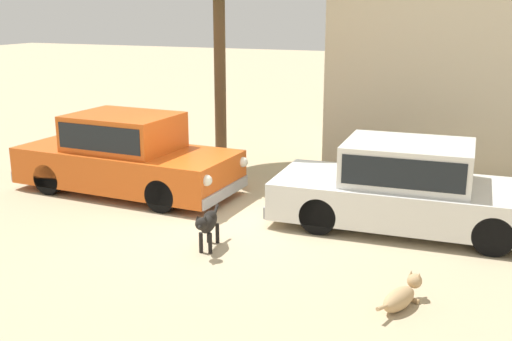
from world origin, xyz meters
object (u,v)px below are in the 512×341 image
object	(u,v)px
parked_sedan_nearest	(126,154)
stray_dog_spotted	(208,223)
stray_dog_tan	(402,296)
parked_sedan_second	(408,186)

from	to	relation	value
parked_sedan_nearest	stray_dog_spotted	size ratio (longest dim) A/B	4.31
stray_dog_tan	parked_sedan_second	bearing A→B (deg)	28.05
parked_sedan_second	parked_sedan_nearest	bearing A→B (deg)	177.86
stray_dog_spotted	stray_dog_tan	xyz separation A→B (m)	(2.99, -0.76, -0.27)
stray_dog_tan	stray_dog_spotted	bearing A→B (deg)	95.68
parked_sedan_second	stray_dog_spotted	bearing A→B (deg)	-143.25
stray_dog_spotted	parked_sedan_nearest	bearing A→B (deg)	-137.54
stray_dog_spotted	stray_dog_tan	bearing A→B (deg)	64.56
stray_dog_spotted	stray_dog_tan	size ratio (longest dim) A/B	1.07
parked_sedan_nearest	stray_dog_spotted	xyz separation A→B (m)	(2.81, -2.07, -0.33)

